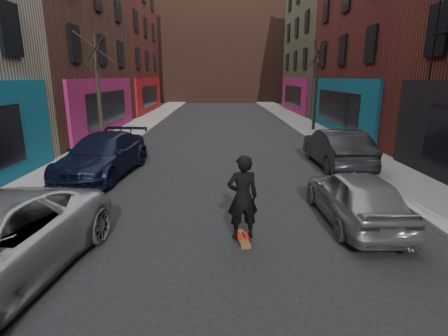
{
  "coord_description": "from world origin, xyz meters",
  "views": [
    {
      "loc": [
        -0.22,
        0.29,
        3.61
      ],
      "look_at": [
        -0.12,
        7.98,
        1.6
      ],
      "focal_mm": 28.0,
      "sensor_mm": 36.0,
      "label": 1
    }
  ],
  "objects_px": {
    "parked_right_far": "(355,196)",
    "skateboarder": "(243,197)",
    "tree_right_far": "(316,78)",
    "parked_left_end": "(103,155)",
    "tree_left_far": "(98,82)",
    "skateboard": "(242,239)",
    "parked_right_end": "(337,148)"
  },
  "relations": [
    {
      "from": "parked_right_far",
      "to": "skateboarder",
      "type": "relative_size",
      "value": 2.13
    },
    {
      "from": "tree_right_far",
      "to": "parked_left_end",
      "type": "xyz_separation_m",
      "value": [
        -10.8,
        -10.89,
        -2.76
      ]
    },
    {
      "from": "tree_right_far",
      "to": "tree_left_far",
      "type": "bearing_deg",
      "value": -154.18
    },
    {
      "from": "tree_left_far",
      "to": "tree_right_far",
      "type": "relative_size",
      "value": 0.96
    },
    {
      "from": "tree_left_far",
      "to": "skateboard",
      "type": "xyz_separation_m",
      "value": [
        6.48,
        -10.47,
        -3.33
      ]
    },
    {
      "from": "parked_right_end",
      "to": "parked_right_far",
      "type": "bearing_deg",
      "value": 76.1
    },
    {
      "from": "skateboard",
      "to": "parked_right_end",
      "type": "bearing_deg",
      "value": 48.43
    },
    {
      "from": "tree_right_far",
      "to": "skateboarder",
      "type": "height_order",
      "value": "tree_right_far"
    },
    {
      "from": "parked_right_end",
      "to": "tree_right_far",
      "type": "bearing_deg",
      "value": -99.59
    },
    {
      "from": "parked_right_far",
      "to": "parked_right_end",
      "type": "distance_m",
      "value": 5.91
    },
    {
      "from": "parked_left_end",
      "to": "tree_right_far",
      "type": "bearing_deg",
      "value": 51.6
    },
    {
      "from": "parked_right_far",
      "to": "skateboarder",
      "type": "bearing_deg",
      "value": 19.18
    },
    {
      "from": "parked_right_end",
      "to": "skateboarder",
      "type": "distance_m",
      "value": 8.06
    },
    {
      "from": "tree_right_far",
      "to": "parked_right_far",
      "type": "bearing_deg",
      "value": -101.02
    },
    {
      "from": "parked_right_end",
      "to": "skateboard",
      "type": "height_order",
      "value": "parked_right_end"
    },
    {
      "from": "parked_right_end",
      "to": "skateboarder",
      "type": "xyz_separation_m",
      "value": [
        -4.32,
        -6.8,
        0.27
      ]
    },
    {
      "from": "parked_left_end",
      "to": "skateboarder",
      "type": "relative_size",
      "value": 2.78
    },
    {
      "from": "tree_right_far",
      "to": "skateboard",
      "type": "relative_size",
      "value": 8.5
    },
    {
      "from": "tree_left_far",
      "to": "tree_right_far",
      "type": "xyz_separation_m",
      "value": [
        12.4,
        6.0,
        0.15
      ]
    },
    {
      "from": "parked_left_end",
      "to": "skateboarder",
      "type": "height_order",
      "value": "skateboarder"
    },
    {
      "from": "tree_right_far",
      "to": "skateboard",
      "type": "distance_m",
      "value": 17.84
    },
    {
      "from": "tree_left_far",
      "to": "skateboarder",
      "type": "bearing_deg",
      "value": -58.24
    },
    {
      "from": "tree_left_far",
      "to": "tree_right_far",
      "type": "bearing_deg",
      "value": 25.82
    },
    {
      "from": "tree_right_far",
      "to": "skateboard",
      "type": "bearing_deg",
      "value": -109.77
    },
    {
      "from": "parked_left_end",
      "to": "parked_right_end",
      "type": "distance_m",
      "value": 9.28
    },
    {
      "from": "tree_left_far",
      "to": "skateboarder",
      "type": "xyz_separation_m",
      "value": [
        6.48,
        -10.47,
        -2.33
      ]
    },
    {
      "from": "parked_left_end",
      "to": "parked_right_end",
      "type": "height_order",
      "value": "parked_right_end"
    },
    {
      "from": "tree_left_far",
      "to": "skateboard",
      "type": "bearing_deg",
      "value": -58.24
    },
    {
      "from": "parked_right_far",
      "to": "skateboard",
      "type": "relative_size",
      "value": 5.06
    },
    {
      "from": "tree_right_far",
      "to": "parked_right_end",
      "type": "relative_size",
      "value": 1.44
    },
    {
      "from": "parked_right_end",
      "to": "skateboard",
      "type": "xyz_separation_m",
      "value": [
        -4.32,
        -6.8,
        -0.73
      ]
    },
    {
      "from": "parked_right_far",
      "to": "parked_right_end",
      "type": "bearing_deg",
      "value": -104.43
    }
  ]
}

